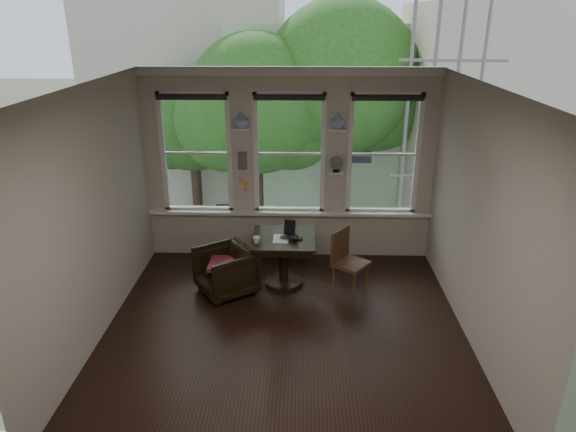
{
  "coord_description": "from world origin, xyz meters",
  "views": [
    {
      "loc": [
        0.2,
        -5.5,
        3.7
      ],
      "look_at": [
        0.02,
        0.9,
        1.19
      ],
      "focal_mm": 32.0,
      "sensor_mm": 36.0,
      "label": 1
    }
  ],
  "objects_px": {
    "armchair_left": "(226,271)",
    "table": "(284,261)",
    "side_chair_right": "(351,263)",
    "laptop": "(291,239)",
    "mug": "(256,240)"
  },
  "relations": [
    {
      "from": "side_chair_right",
      "to": "mug",
      "type": "bearing_deg",
      "value": 126.25
    },
    {
      "from": "table",
      "to": "side_chair_right",
      "type": "relative_size",
      "value": 0.98
    },
    {
      "from": "table",
      "to": "laptop",
      "type": "xyz_separation_m",
      "value": [
        0.11,
        -0.1,
        0.39
      ]
    },
    {
      "from": "laptop",
      "to": "mug",
      "type": "relative_size",
      "value": 3.22
    },
    {
      "from": "table",
      "to": "laptop",
      "type": "distance_m",
      "value": 0.41
    },
    {
      "from": "table",
      "to": "side_chair_right",
      "type": "height_order",
      "value": "side_chair_right"
    },
    {
      "from": "armchair_left",
      "to": "mug",
      "type": "relative_size",
      "value": 7.5
    },
    {
      "from": "table",
      "to": "side_chair_right",
      "type": "xyz_separation_m",
      "value": [
        0.95,
        -0.22,
        0.09
      ]
    },
    {
      "from": "side_chair_right",
      "to": "laptop",
      "type": "xyz_separation_m",
      "value": [
        -0.84,
        0.13,
        0.3
      ]
    },
    {
      "from": "armchair_left",
      "to": "table",
      "type": "bearing_deg",
      "value": 74.54
    },
    {
      "from": "table",
      "to": "mug",
      "type": "bearing_deg",
      "value": -150.5
    },
    {
      "from": "armchair_left",
      "to": "laptop",
      "type": "xyz_separation_m",
      "value": [
        0.92,
        0.18,
        0.43
      ]
    },
    {
      "from": "laptop",
      "to": "mug",
      "type": "xyz_separation_m",
      "value": [
        -0.48,
        -0.11,
        0.03
      ]
    },
    {
      "from": "armchair_left",
      "to": "laptop",
      "type": "relative_size",
      "value": 2.33
    },
    {
      "from": "armchair_left",
      "to": "mug",
      "type": "distance_m",
      "value": 0.64
    }
  ]
}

